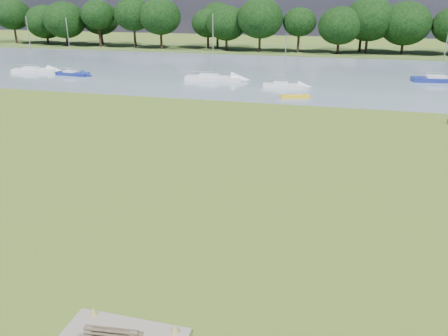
% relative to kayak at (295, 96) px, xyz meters
% --- Properties ---
extents(ground, '(220.00, 220.00, 0.00)m').
position_rel_kayak_xyz_m(ground, '(-1.76, -25.29, -0.21)').
color(ground, olive).
extents(river, '(220.00, 40.00, 0.10)m').
position_rel_kayak_xyz_m(river, '(-1.76, 16.71, -0.21)').
color(river, slate).
rests_on(river, ground).
extents(far_bank, '(220.00, 20.00, 0.40)m').
position_rel_kayak_xyz_m(far_bank, '(-1.76, 46.71, -0.21)').
color(far_bank, '#4C6626').
rests_on(far_bank, ground).
extents(kayak, '(3.37, 1.68, 0.33)m').
position_rel_kayak_xyz_m(kayak, '(0.00, 0.00, 0.00)').
color(kayak, gold).
rests_on(kayak, river).
extents(tree_line, '(131.73, 8.70, 10.53)m').
position_rel_kayak_xyz_m(tree_line, '(-6.31, 42.71, 6.04)').
color(tree_line, black).
rests_on(tree_line, far_bank).
extents(sailboat_1, '(6.48, 3.67, 8.00)m').
position_rel_kayak_xyz_m(sailboat_1, '(-40.04, 8.35, 0.31)').
color(sailboat_1, silver).
rests_on(sailboat_1, river).
extents(sailboat_2, '(5.05, 1.74, 7.91)m').
position_rel_kayak_xyz_m(sailboat_2, '(-32.65, 7.07, 0.28)').
color(sailboat_2, navy).
rests_on(sailboat_2, river).
extents(sailboat_3, '(7.74, 2.85, 8.57)m').
position_rel_kayak_xyz_m(sailboat_3, '(-12.00, 8.36, 0.31)').
color(sailboat_3, silver).
rests_on(sailboat_3, river).
extents(sailboat_4, '(5.37, 2.05, 6.45)m').
position_rel_kayak_xyz_m(sailboat_4, '(-2.07, 5.76, 0.23)').
color(sailboat_4, silver).
rests_on(sailboat_4, river).
extents(sailboat_5, '(7.23, 2.68, 8.25)m').
position_rel_kayak_xyz_m(sailboat_5, '(17.54, 14.65, 0.34)').
color(sailboat_5, navy).
rests_on(sailboat_5, river).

